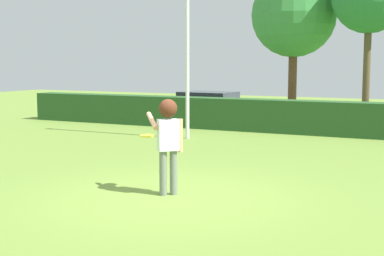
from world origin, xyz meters
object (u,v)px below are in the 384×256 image
object	(u,v)px
parked_car_white	(208,105)
frisbee	(147,136)
person	(168,134)
willow_tree	(294,15)
lamppost	(187,20)

from	to	relation	value
parked_car_white	frisbee	bearing A→B (deg)	-71.07
person	willow_tree	bearing A→B (deg)	97.78
lamppost	willow_tree	bearing A→B (deg)	84.62
lamppost	willow_tree	distance (m)	9.32
willow_tree	lamppost	bearing A→B (deg)	-95.38
frisbee	lamppost	xyz separation A→B (m)	(-2.51, 6.76, 2.75)
parked_car_white	person	bearing A→B (deg)	-68.92
frisbee	willow_tree	xyz separation A→B (m)	(-1.64, 16.00, 3.58)
parked_car_white	willow_tree	bearing A→B (deg)	61.13
lamppost	willow_tree	size ratio (longest dim) A/B	1.05
parked_car_white	willow_tree	world-z (taller)	willow_tree
willow_tree	parked_car_white	bearing A→B (deg)	-118.87
person	frisbee	size ratio (longest dim) A/B	6.41
frisbee	person	bearing A→B (deg)	-20.34
frisbee	lamppost	world-z (taller)	lamppost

